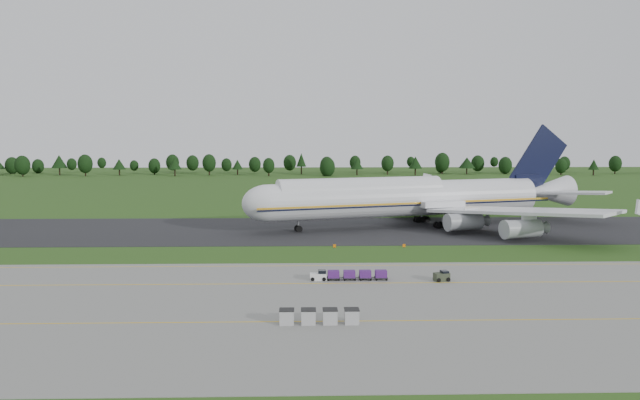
{
  "coord_description": "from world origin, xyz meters",
  "views": [
    {
      "loc": [
        -4.56,
        -108.11,
        20.84
      ],
      "look_at": [
        -1.59,
        2.0,
        9.4
      ],
      "focal_mm": 35.0,
      "sensor_mm": 36.0,
      "label": 1
    }
  ],
  "objects_px": {
    "aircraft": "(412,197)",
    "utility_cart": "(442,277)",
    "baggage_train": "(348,275)",
    "edge_markers": "(369,246)",
    "uld_row": "(319,316)"
  },
  "relations": [
    {
      "from": "uld_row",
      "to": "edge_markers",
      "type": "relative_size",
      "value": 0.66
    },
    {
      "from": "aircraft",
      "to": "utility_cart",
      "type": "bearing_deg",
      "value": -95.41
    },
    {
      "from": "baggage_train",
      "to": "edge_markers",
      "type": "distance_m",
      "value": 27.12
    },
    {
      "from": "uld_row",
      "to": "utility_cart",
      "type": "bearing_deg",
      "value": 47.75
    },
    {
      "from": "utility_cart",
      "to": "aircraft",
      "type": "bearing_deg",
      "value": 84.59
    },
    {
      "from": "aircraft",
      "to": "uld_row",
      "type": "xyz_separation_m",
      "value": [
        -23.22,
        -74.26,
        -5.83
      ]
    },
    {
      "from": "utility_cart",
      "to": "edge_markers",
      "type": "relative_size",
      "value": 0.17
    },
    {
      "from": "utility_cart",
      "to": "edge_markers",
      "type": "bearing_deg",
      "value": 105.24
    },
    {
      "from": "aircraft",
      "to": "baggage_train",
      "type": "relative_size",
      "value": 7.46
    },
    {
      "from": "aircraft",
      "to": "edge_markers",
      "type": "relative_size",
      "value": 6.17
    },
    {
      "from": "uld_row",
      "to": "baggage_train",
      "type": "bearing_deg",
      "value": 77.52
    },
    {
      "from": "aircraft",
      "to": "baggage_train",
      "type": "height_order",
      "value": "aircraft"
    },
    {
      "from": "baggage_train",
      "to": "utility_cart",
      "type": "xyz_separation_m",
      "value": [
        13.45,
        -0.99,
        -0.15
      ]
    },
    {
      "from": "uld_row",
      "to": "edge_markers",
      "type": "distance_m",
      "value": 48.5
    },
    {
      "from": "aircraft",
      "to": "utility_cart",
      "type": "height_order",
      "value": "aircraft"
    }
  ]
}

